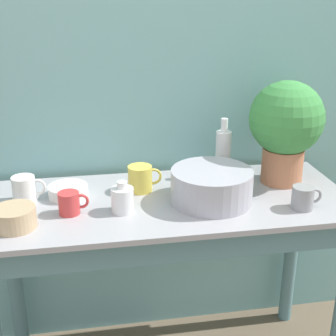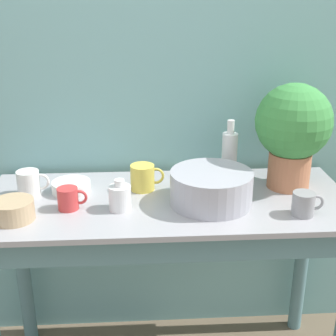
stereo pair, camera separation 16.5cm
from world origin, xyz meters
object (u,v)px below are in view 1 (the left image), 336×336
at_px(bottle_tall, 223,153).
at_px(bowl_small_tan, 14,218).
at_px(mug_white, 25,189).
at_px(mug_grey, 303,198).
at_px(bowl_small_enamel_white, 68,191).
at_px(potted_plant, 286,125).
at_px(mug_red, 70,203).
at_px(bottle_short, 122,199).
at_px(bowl_wash_large, 212,186).
at_px(mug_yellow, 141,178).

xyz_separation_m(bottle_tall, bowl_small_tan, (-0.77, -0.31, -0.07)).
relative_size(mug_white, mug_grey, 1.09).
height_order(mug_white, bowl_small_enamel_white, mug_white).
height_order(mug_white, mug_grey, mug_white).
bearing_deg(mug_grey, potted_plant, 85.29).
bearing_deg(bowl_small_tan, potted_plant, 12.24).
bearing_deg(mug_grey, bowl_small_tan, 178.43).
xyz_separation_m(bottle_tall, bowl_small_enamel_white, (-0.61, -0.09, -0.08)).
bearing_deg(mug_red, mug_white, 141.57).
height_order(bottle_tall, bottle_short, bottle_tall).
xyz_separation_m(potted_plant, bowl_wash_large, (-0.32, -0.13, -0.17)).
bearing_deg(potted_plant, mug_red, -169.96).
xyz_separation_m(bowl_wash_large, mug_white, (-0.66, 0.11, -0.01)).
bearing_deg(bottle_short, mug_red, 175.26).
xyz_separation_m(mug_white, mug_grey, (0.95, -0.22, -0.01)).
bearing_deg(mug_yellow, potted_plant, -0.67).
distance_m(mug_yellow, mug_white, 0.42).
bearing_deg(mug_white, bottle_short, -22.80).
relative_size(potted_plant, bottle_short, 3.60).
xyz_separation_m(mug_white, bowl_small_enamel_white, (0.15, 0.02, -0.03)).
relative_size(bowl_wash_large, mug_red, 2.82).
xyz_separation_m(bottle_tall, bottle_short, (-0.42, -0.25, -0.05)).
relative_size(bowl_wash_large, bottle_tall, 1.20).
distance_m(bottle_tall, bowl_small_tan, 0.83).
distance_m(mug_white, bowl_small_enamel_white, 0.15).
distance_m(potted_plant, bowl_wash_large, 0.38).
bearing_deg(bottle_tall, mug_white, -171.74).
xyz_separation_m(mug_red, mug_yellow, (0.26, 0.15, 0.01)).
distance_m(potted_plant, mug_red, 0.85).
bearing_deg(potted_plant, mug_yellow, 179.33).
height_order(mug_red, mug_white, mug_white).
xyz_separation_m(potted_plant, bowl_small_tan, (-0.99, -0.21, -0.20)).
relative_size(bottle_short, bowl_small_tan, 0.81).
bearing_deg(mug_yellow, bowl_wash_large, -29.76).
distance_m(mug_white, mug_grey, 0.98).
height_order(potted_plant, mug_red, potted_plant).
bearing_deg(bowl_wash_large, mug_grey, -20.42).
bearing_deg(bowl_small_enamel_white, mug_white, -173.91).
relative_size(bottle_tall, mug_yellow, 1.89).
bearing_deg(mug_red, bowl_small_tan, -157.87).
xyz_separation_m(bottle_short, mug_white, (-0.34, 0.14, 0.00)).
xyz_separation_m(bowl_wash_large, bottle_short, (-0.32, -0.03, -0.01)).
height_order(bowl_small_enamel_white, bowl_small_tan, bowl_small_tan).
bearing_deg(bowl_small_tan, mug_white, 86.54).
bearing_deg(potted_plant, mug_grey, -94.71).
relative_size(mug_grey, bowl_small_tan, 0.79).
relative_size(potted_plant, bowl_wash_large, 1.37).
bearing_deg(bottle_tall, bowl_small_enamel_white, -171.22).
bearing_deg(bottle_short, mug_white, 157.20).
xyz_separation_m(mug_red, bowl_small_enamel_white, (-0.01, 0.14, -0.02)).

